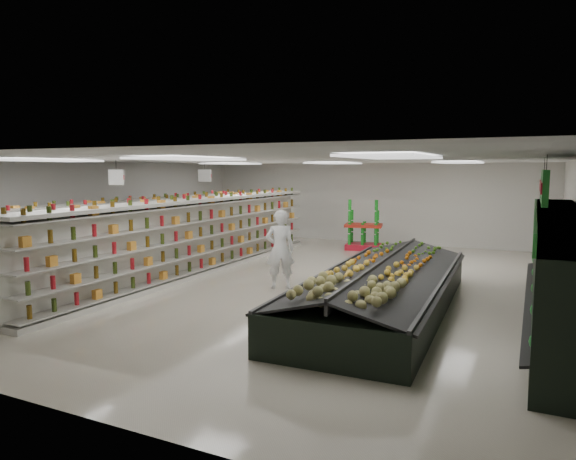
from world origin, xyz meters
The scene contains 15 objects.
floor centered at (0.00, 0.00, 0.00)m, with size 16.00×16.00×0.00m, color beige.
ceiling centered at (0.00, 0.00, 3.20)m, with size 14.00×16.00×0.02m, color white.
wall_back centered at (0.00, 8.00, 1.60)m, with size 14.00×0.02×3.20m, color silver.
wall_front centered at (0.00, -8.00, 1.60)m, with size 14.00×0.02×3.20m, color silver.
wall_left centered at (-7.00, 0.00, 1.60)m, with size 0.02×16.00×3.20m, color silver.
produce_wall_case centered at (6.53, -1.50, 1.24)m, with size 0.93×8.00×2.20m.
aisle_sign_near centered at (-3.80, -2.00, 2.75)m, with size 0.52×0.06×0.75m.
aisle_sign_far centered at (-3.80, 2.00, 2.75)m, with size 0.52×0.06×0.75m.
hortifruti_banner centered at (6.25, -1.50, 2.65)m, with size 0.12×3.20×0.95m.
gondola_left centered at (-4.78, -0.19, 0.94)m, with size 0.96×11.76×2.04m.
gondola_center centered at (-2.53, -0.20, 0.98)m, with size 0.97×12.33×2.14m.
produce_island centered at (3.32, -1.82, 0.50)m, with size 2.90×7.40×1.09m.
soda_endcap centered at (0.46, 5.95, 0.82)m, with size 1.48×1.14×1.70m.
shopper_main centered at (0.46, -0.95, 0.98)m, with size 0.72×0.47×1.97m, color silver.
shopper_background centered at (-3.01, 2.73, 0.79)m, with size 0.76×0.47×1.57m, color #9A8B5F.
Camera 1 is at (6.09, -12.20, 2.96)m, focal length 32.00 mm.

